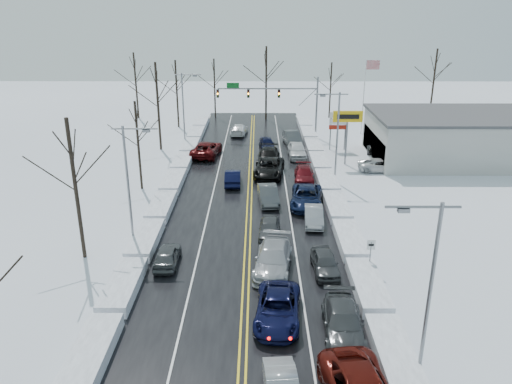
{
  "coord_description": "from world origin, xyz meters",
  "views": [
    {
      "loc": [
        0.75,
        -37.38,
        16.77
      ],
      "look_at": [
        0.61,
        0.46,
        2.5
      ],
      "focal_mm": 35.0,
      "sensor_mm": 36.0,
      "label": 1
    }
  ],
  "objects_px": {
    "flagpole": "(365,91)",
    "oncoming_car_0": "(233,184)",
    "traffic_signal_mast": "(278,96)",
    "tires_plus_sign": "(348,120)",
    "dealership_building": "(462,137)"
  },
  "relations": [
    {
      "from": "traffic_signal_mast",
      "to": "flagpole",
      "type": "relative_size",
      "value": 1.33
    },
    {
      "from": "traffic_signal_mast",
      "to": "flagpole",
      "type": "bearing_deg",
      "value": 9.73
    },
    {
      "from": "tires_plus_sign",
      "to": "dealership_building",
      "type": "relative_size",
      "value": 0.29
    },
    {
      "from": "tires_plus_sign",
      "to": "dealership_building",
      "type": "distance_m",
      "value": 13.82
    },
    {
      "from": "traffic_signal_mast",
      "to": "flagpole",
      "type": "height_order",
      "value": "flagpole"
    },
    {
      "from": "flagpole",
      "to": "oncoming_car_0",
      "type": "relative_size",
      "value": 2.28
    },
    {
      "from": "dealership_building",
      "to": "flagpole",
      "type": "bearing_deg",
      "value": 126.27
    },
    {
      "from": "dealership_building",
      "to": "oncoming_car_0",
      "type": "xyz_separation_m",
      "value": [
        -25.7,
        -8.68,
        -2.66
      ]
    },
    {
      "from": "tires_plus_sign",
      "to": "traffic_signal_mast",
      "type": "bearing_deg",
      "value": 120.46
    },
    {
      "from": "flagpole",
      "to": "oncoming_car_0",
      "type": "xyz_separation_m",
      "value": [
        -16.9,
        -20.68,
        -5.93
      ]
    },
    {
      "from": "dealership_building",
      "to": "oncoming_car_0",
      "type": "distance_m",
      "value": 27.26
    },
    {
      "from": "traffic_signal_mast",
      "to": "tires_plus_sign",
      "type": "distance_m",
      "value": 13.92
    },
    {
      "from": "dealership_building",
      "to": "traffic_signal_mast",
      "type": "bearing_deg",
      "value": 154.05
    },
    {
      "from": "traffic_signal_mast",
      "to": "tires_plus_sign",
      "type": "xyz_separation_m",
      "value": [
        7.05,
        -12.0,
        -0.49
      ]
    },
    {
      "from": "traffic_signal_mast",
      "to": "flagpole",
      "type": "distance_m",
      "value": 11.9
    }
  ]
}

